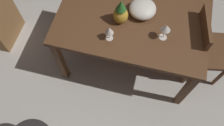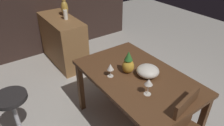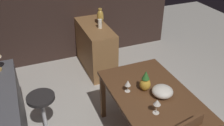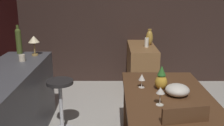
% 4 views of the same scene
% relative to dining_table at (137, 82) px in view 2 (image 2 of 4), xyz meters
% --- Properties ---
extents(dining_table, '(1.32, 0.84, 0.74)m').
position_rel_dining_table_xyz_m(dining_table, '(0.00, 0.00, 0.00)').
color(dining_table, '#56351E').
rests_on(dining_table, ground_plane).
extents(sideboard_cabinet, '(1.10, 0.44, 0.82)m').
position_rel_dining_table_xyz_m(sideboard_cabinet, '(1.89, 0.05, -0.24)').
color(sideboard_cabinet, olive).
rests_on(sideboard_cabinet, ground_plane).
extents(bar_stool, '(0.34, 0.34, 0.70)m').
position_rel_dining_table_xyz_m(bar_stool, '(0.48, 1.16, -0.28)').
color(bar_stool, '#262323').
rests_on(bar_stool, ground_plane).
extents(wine_glass_left, '(0.08, 0.08, 0.17)m').
position_rel_dining_table_xyz_m(wine_glass_left, '(-0.28, 0.12, 0.22)').
color(wine_glass_left, silver).
rests_on(wine_glass_left, dining_table).
extents(wine_glass_right, '(0.07, 0.07, 0.15)m').
position_rel_dining_table_xyz_m(wine_glass_right, '(0.15, 0.24, 0.20)').
color(wine_glass_right, silver).
rests_on(wine_glass_right, dining_table).
extents(pineapple_centerpiece, '(0.13, 0.13, 0.25)m').
position_rel_dining_table_xyz_m(pineapple_centerpiece, '(0.10, 0.04, 0.19)').
color(pineapple_centerpiece, gold).
rests_on(pineapple_centerpiece, dining_table).
extents(fruit_bowl, '(0.23, 0.23, 0.11)m').
position_rel_dining_table_xyz_m(fruit_bowl, '(-0.06, -0.08, 0.14)').
color(fruit_bowl, beige).
rests_on(fruit_bowl, dining_table).
extents(pillar_candle_tall, '(0.07, 0.07, 0.18)m').
position_rel_dining_table_xyz_m(pillar_candle_tall, '(1.77, -0.01, 0.25)').
color(pillar_candle_tall, white).
rests_on(pillar_candle_tall, sideboard_cabinet).
extents(vase_brass, '(0.12, 0.12, 0.27)m').
position_rel_dining_table_xyz_m(vase_brass, '(1.94, -0.08, 0.30)').
color(vase_brass, '#B78C38').
rests_on(vase_brass, sideboard_cabinet).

